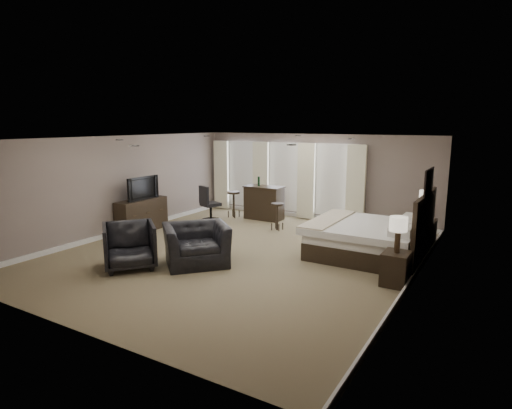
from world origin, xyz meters
The scene contains 16 objects.
room centered at (0.00, 0.00, 1.30)m, with size 7.60×8.60×2.64m.
window_bay centered at (-1.00, 4.11, 1.20)m, with size 5.25×0.20×2.30m.
bed centered at (2.58, 1.36, 0.75)m, with size 2.37×2.26×1.51m, color silver.
nightstand_near centered at (3.47, -0.09, 0.31)m, with size 0.46×0.56×0.61m, color black.
nightstand_far centered at (3.47, 2.81, 0.33)m, with size 0.49×0.60×0.66m, color black.
lamp_near centered at (3.47, -0.09, 0.94)m, with size 0.32×0.32×0.66m, color beige.
lamp_far centered at (3.47, 2.81, 1.01)m, with size 0.34×0.34×0.70m, color beige.
wall_art centered at (3.70, 1.36, 1.75)m, with size 0.04×0.96×0.56m, color slate.
dresser centered at (-3.45, 0.41, 0.44)m, with size 0.49×1.53×0.89m, color black.
tv centered at (-3.45, 0.41, 0.96)m, with size 1.09×0.63×0.14m, color black.
armchair_near centered at (-0.41, -1.03, 0.57)m, with size 1.30×0.84×1.13m, color black.
armchair_far centered at (-1.42, -1.92, 0.51)m, with size 1.00×0.93×1.03m, color black.
bar_counter centered at (-1.30, 3.41, 0.52)m, with size 1.18×0.62×1.03m, color black.
bar_stool_left centered at (-2.25, 3.15, 0.41)m, with size 0.39×0.39×0.82m, color black.
bar_stool_right centered at (-0.30, 2.40, 0.38)m, with size 0.36×0.36×0.76m, color black.
desk_chair centered at (-2.57, 2.38, 0.54)m, with size 0.55×0.55×1.08m, color black.
Camera 1 is at (5.08, -7.82, 2.94)m, focal length 30.00 mm.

